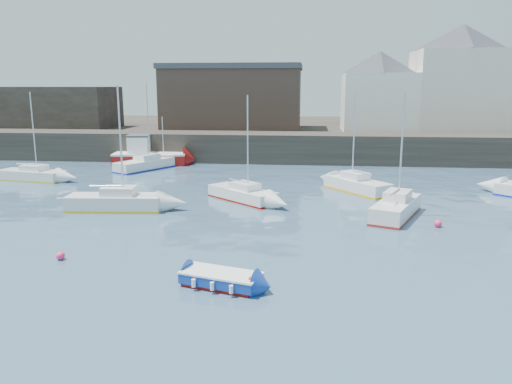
# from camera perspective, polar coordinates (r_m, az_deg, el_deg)

# --- Properties ---
(water) EXTENTS (220.00, 220.00, 0.00)m
(water) POSITION_cam_1_polar(r_m,az_deg,el_deg) (19.67, -3.73, -11.57)
(water) COLOR #2D4760
(water) RESTS_ON ground
(quay_wall) EXTENTS (90.00, 5.00, 3.00)m
(quay_wall) POSITION_cam_1_polar(r_m,az_deg,el_deg) (53.23, 2.60, 5.12)
(quay_wall) COLOR #28231E
(quay_wall) RESTS_ON ground
(land_strip) EXTENTS (90.00, 32.00, 2.80)m
(land_strip) POSITION_cam_1_polar(r_m,az_deg,el_deg) (71.12, 3.48, 6.76)
(land_strip) COLOR #28231E
(land_strip) RESTS_ON ground
(bldg_east_a) EXTENTS (13.36, 13.36, 11.80)m
(bldg_east_a) POSITION_cam_1_polar(r_m,az_deg,el_deg) (62.10, 22.28, 12.00)
(bldg_east_a) COLOR beige
(bldg_east_a) RESTS_ON land_strip
(bldg_east_d) EXTENTS (11.14, 11.14, 8.95)m
(bldg_east_d) POSITION_cam_1_polar(r_m,az_deg,el_deg) (59.78, 13.83, 11.18)
(bldg_east_d) COLOR white
(bldg_east_d) RESTS_ON land_strip
(warehouse) EXTENTS (16.40, 10.40, 7.60)m
(warehouse) POSITION_cam_1_polar(r_m,az_deg,el_deg) (61.45, -2.59, 10.82)
(warehouse) COLOR #3D2D26
(warehouse) RESTS_ON land_strip
(bldg_west) EXTENTS (14.00, 8.00, 5.00)m
(bldg_west) POSITION_cam_1_polar(r_m,az_deg,el_deg) (67.43, -21.78, 8.98)
(bldg_west) COLOR #353028
(bldg_west) RESTS_ON land_strip
(blue_dinghy) EXTENTS (3.48, 2.23, 0.61)m
(blue_dinghy) POSITION_cam_1_polar(r_m,az_deg,el_deg) (20.23, -4.02, -9.84)
(blue_dinghy) COLOR maroon
(blue_dinghy) RESTS_ON ground
(fishing_boat) EXTENTS (7.63, 3.65, 4.86)m
(fishing_boat) POSITION_cam_1_polar(r_m,az_deg,el_deg) (52.33, -12.28, 4.12)
(fishing_boat) COLOR maroon
(fishing_boat) RESTS_ON ground
(sailboat_a) EXTENTS (6.22, 2.43, 7.92)m
(sailboat_a) POSITION_cam_1_polar(r_m,az_deg,el_deg) (33.47, -15.78, -1.06)
(sailboat_a) COLOR silver
(sailboat_a) RESTS_ON ground
(sailboat_b) EXTENTS (5.44, 5.12, 7.29)m
(sailboat_b) POSITION_cam_1_polar(r_m,az_deg,el_deg) (34.95, -1.51, -0.20)
(sailboat_b) COLOR silver
(sailboat_b) RESTS_ON ground
(sailboat_c) EXTENTS (3.94, 5.99, 7.55)m
(sailboat_c) POSITION_cam_1_polar(r_m,az_deg,el_deg) (31.70, 15.70, -1.74)
(sailboat_c) COLOR silver
(sailboat_c) RESTS_ON ground
(sailboat_e) EXTENTS (6.00, 2.86, 7.42)m
(sailboat_e) POSITION_cam_1_polar(r_m,az_deg,el_deg) (46.59, -24.21, 1.83)
(sailboat_e) COLOR silver
(sailboat_e) RESTS_ON ground
(sailboat_f) EXTENTS (5.00, 5.76, 7.57)m
(sailboat_f) POSITION_cam_1_polar(r_m,az_deg,el_deg) (38.67, 11.45, 0.83)
(sailboat_f) COLOR silver
(sailboat_f) RESTS_ON ground
(sailboat_h) EXTENTS (4.85, 6.47, 8.10)m
(sailboat_h) POSITION_cam_1_polar(r_m,az_deg,el_deg) (49.22, -12.55, 3.14)
(sailboat_h) COLOR silver
(sailboat_h) RESTS_ON ground
(buoy_near) EXTENTS (0.40, 0.40, 0.40)m
(buoy_near) POSITION_cam_1_polar(r_m,az_deg,el_deg) (24.97, -21.41, -7.20)
(buoy_near) COLOR #FF2F68
(buoy_near) RESTS_ON ground
(buoy_mid) EXTENTS (0.43, 0.43, 0.43)m
(buoy_mid) POSITION_cam_1_polar(r_m,az_deg,el_deg) (30.31, 20.06, -3.78)
(buoy_mid) COLOR #FF2F68
(buoy_mid) RESTS_ON ground
(buoy_far) EXTENTS (0.35, 0.35, 0.35)m
(buoy_far) POSITION_cam_1_polar(r_m,az_deg,el_deg) (33.00, 1.53, -1.78)
(buoy_far) COLOR #FF2F68
(buoy_far) RESTS_ON ground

